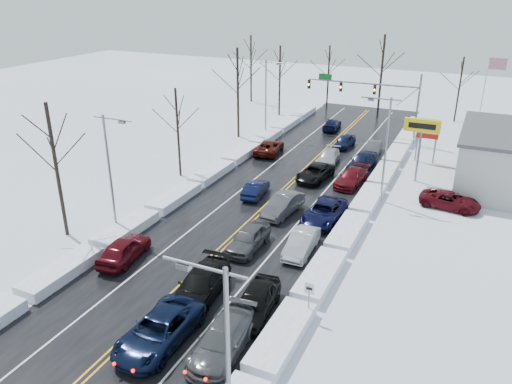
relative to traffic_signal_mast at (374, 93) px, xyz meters
The scene contains 42 objects.
ground 28.73m from the traffic_signal_mast, 97.02° to the right, with size 160.00×160.00×0.00m, color silver.
road_surface 26.78m from the traffic_signal_mast, 97.55° to the right, with size 14.00×84.00×0.01m, color black.
snow_bank_left 28.77m from the traffic_signal_mast, 113.03° to the right, with size 1.86×72.00×0.74m, color white.
snow_bank_right 26.88m from the traffic_signal_mast, 80.92° to the right, with size 1.86×72.00×0.74m, color white.
traffic_signal_mast is the anchor object (origin of this frame).
tires_plus_sign 13.92m from the traffic_signal_mast, 59.54° to the right, with size 3.20×0.34×6.00m.
used_vehicles_sign 9.50m from the traffic_signal_mast, 40.34° to the right, with size 2.20×0.22×4.65m.
speed_limit_sign 36.51m from the traffic_signal_mast, 82.48° to the right, with size 0.55×0.09×2.35m.
flagpole 11.90m from the traffic_signal_mast, ahead, with size 1.87×1.20×10.00m.
streetlight_se 46.25m from the traffic_signal_mast, 83.98° to the right, with size 3.20×0.25×9.00m.
streetlight_ne 18.63m from the traffic_signal_mast, 74.91° to the right, with size 3.20×0.25×9.00m.
streetlight_sw 34.08m from the traffic_signal_mast, 110.16° to the right, with size 3.20×0.25×9.00m.
streetlight_nw 12.40m from the traffic_signal_mast, 161.23° to the right, with size 3.20×0.25×9.00m.
tree_left_b 37.16m from the traffic_signal_mast, 113.74° to the right, with size 4.00×4.00×10.00m.
tree_left_c 24.38m from the traffic_signal_mast, 124.90° to the right, with size 3.40×3.40×8.50m.
tree_left_d 15.93m from the traffic_signal_mast, 157.76° to the right, with size 4.20×4.20×10.50m.
tree_left_e 15.51m from the traffic_signal_mast, 157.13° to the left, with size 3.80×3.80×9.50m.
tree_far_a 24.63m from the traffic_signal_mast, 150.75° to the left, with size 4.00×4.00×10.00m.
tree_far_b 16.10m from the traffic_signal_mast, 125.98° to the left, with size 3.60×3.60×9.00m.
tree_far_c 11.32m from the traffic_signal_mast, 97.48° to the left, with size 4.40×4.40×11.00m.
tree_far_d 15.16m from the traffic_signal_mast, 55.64° to the left, with size 3.40×3.40×8.50m.
queued_car_2 41.57m from the traffic_signal_mast, 92.25° to the right, with size 2.67×5.80×1.61m, color black.
queued_car_3 37.13m from the traffic_signal_mast, 92.81° to the right, with size 2.30×5.66×1.64m, color black.
queued_car_4 30.73m from the traffic_signal_mast, 93.31° to the right, with size 1.89×4.69×1.60m, color #444649.
queued_car_5 24.58m from the traffic_signal_mast, 93.98° to the right, with size 1.68×4.82×1.59m, color #424548.
queued_car_6 16.62m from the traffic_signal_mast, 96.26° to the right, with size 2.32×5.04×1.40m, color black.
queued_car_7 11.97m from the traffic_signal_mast, 100.26° to the right, with size 1.85×4.55×1.32m, color #AEB0B7.
queued_car_8 7.42m from the traffic_signal_mast, 111.79° to the right, with size 1.62×4.04×1.38m, color black.
queued_car_11 40.84m from the traffic_signal_mast, 87.55° to the right, with size 2.19×5.40×1.57m, color #434549.
queued_car_12 37.26m from the traffic_signal_mast, 87.07° to the right, with size 1.95×4.85×1.65m, color black.
queued_car_13 29.73m from the traffic_signal_mast, 86.35° to the right, with size 1.56×4.46×1.47m, color #B0B3B8.
queued_car_14 24.41m from the traffic_signal_mast, 85.71° to the right, with size 2.53×5.48×1.52m, color black.
queued_car_15 16.41m from the traffic_signal_mast, 83.42° to the right, with size 2.04×5.01×1.45m, color #4E0A11.
queued_car_16 12.29m from the traffic_signal_mast, 81.20° to the right, with size 2.01×4.99×1.70m, color black.
queued_car_17 8.02m from the traffic_signal_mast, 73.39° to the right, with size 1.43×4.11×1.35m, color #444649.
oncoming_car_0 22.77m from the traffic_signal_mast, 103.61° to the right, with size 1.42×4.06×1.34m, color black.
oncoming_car_1 14.53m from the traffic_signal_mast, 130.69° to the right, with size 2.40×5.20×1.44m, color #450F09.
oncoming_car_2 7.86m from the traffic_signal_mast, 160.25° to the left, with size 1.87×4.60×1.34m, color black.
oncoming_car_3 36.59m from the traffic_signal_mast, 103.90° to the right, with size 1.91×4.75×1.62m, color #4D0A11.
parked_car_0 20.77m from the traffic_signal_mast, 58.21° to the right, with size 2.25×4.87×1.35m, color #490910.
parked_car_1 18.85m from the traffic_signal_mast, 42.07° to the right, with size 1.86×4.57×1.32m, color #3A3C3E.
parked_car_2 13.86m from the traffic_signal_mast, 26.34° to the right, with size 1.68×4.16×1.42m, color black.
Camera 1 is at (15.18, -30.13, 17.53)m, focal length 35.00 mm.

